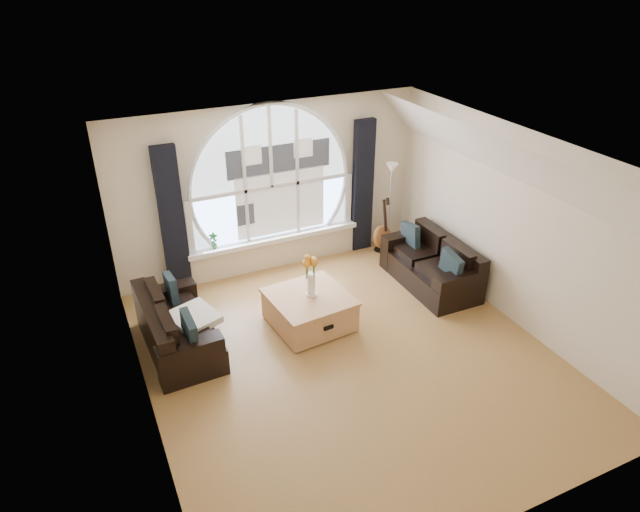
{
  "coord_description": "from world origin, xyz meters",
  "views": [
    {
      "loc": [
        -2.81,
        -5.13,
        4.69
      ],
      "look_at": [
        0.0,
        0.9,
        1.05
      ],
      "focal_mm": 31.71,
      "sensor_mm": 36.0,
      "label": 1
    }
  ],
  "objects": [
    {
      "name": "arched_window",
      "position": [
        0.0,
        2.72,
        1.62
      ],
      "size": [
        2.6,
        0.06,
        2.15
      ],
      "primitive_type": "cube",
      "color": "silver",
      "rests_on": "wall_back"
    },
    {
      "name": "throw_blanket",
      "position": [
        -1.75,
        1.0,
        0.5
      ],
      "size": [
        0.7,
        0.7,
        0.1
      ],
      "primitive_type": "cube",
      "rotation": [
        0.0,
        0.0,
        0.34
      ],
      "color": "silver",
      "rests_on": "sofa_left"
    },
    {
      "name": "guitar",
      "position": [
        1.85,
        2.33,
        0.53
      ],
      "size": [
        0.37,
        0.26,
        1.06
      ],
      "primitive_type": "cube",
      "rotation": [
        0.0,
        0.0,
        0.05
      ],
      "color": "#965A2A",
      "rests_on": "ground"
    },
    {
      "name": "neighbor_house",
      "position": [
        0.15,
        2.71,
        1.5
      ],
      "size": [
        1.7,
        0.02,
        1.5
      ],
      "primitive_type": "cube",
      "color": "silver",
      "rests_on": "wall_back"
    },
    {
      "name": "floor_lamp",
      "position": [
        1.97,
        2.35,
        0.8
      ],
      "size": [
        0.24,
        0.24,
        1.6
      ],
      "primitive_type": "cube",
      "color": "#B2B2B2",
      "rests_on": "ground"
    },
    {
      "name": "curtain_right",
      "position": [
        1.6,
        2.63,
        1.15
      ],
      "size": [
        0.35,
        0.12,
        2.3
      ],
      "primitive_type": "cube",
      "color": "black",
      "rests_on": "ground"
    },
    {
      "name": "potted_plant",
      "position": [
        -1.01,
        2.65,
        0.69
      ],
      "size": [
        0.16,
        0.13,
        0.27
      ],
      "primitive_type": "imported",
      "rotation": [
        0.0,
        0.0,
        -0.29
      ],
      "color": "#1E6023",
      "rests_on": "window_sill"
    },
    {
      "name": "ceiling",
      "position": [
        0.0,
        0.0,
        2.7
      ],
      "size": [
        5.0,
        5.5,
        0.01
      ],
      "primitive_type": "cube",
      "color": "silver",
      "rests_on": "ground"
    },
    {
      "name": "sofa_left",
      "position": [
        -1.94,
        1.11,
        0.4
      ],
      "size": [
        0.88,
        1.65,
        0.72
      ],
      "primitive_type": "cube",
      "rotation": [
        0.0,
        0.0,
        0.04
      ],
      "color": "black",
      "rests_on": "ground"
    },
    {
      "name": "wall_front",
      "position": [
        0.0,
        -2.75,
        1.35
      ],
      "size": [
        5.0,
        0.01,
        2.7
      ],
      "primitive_type": "cube",
      "color": "beige",
      "rests_on": "ground"
    },
    {
      "name": "wall_left",
      "position": [
        -2.5,
        0.0,
        1.35
      ],
      "size": [
        0.01,
        5.5,
        2.7
      ],
      "primitive_type": "cube",
      "color": "beige",
      "rests_on": "ground"
    },
    {
      "name": "curtain_left",
      "position": [
        -1.6,
        2.63,
        1.15
      ],
      "size": [
        0.35,
        0.12,
        2.3
      ],
      "primitive_type": "cube",
      "color": "black",
      "rests_on": "ground"
    },
    {
      "name": "ground",
      "position": [
        0.0,
        0.0,
        0.0
      ],
      "size": [
        5.0,
        5.5,
        0.01
      ],
      "primitive_type": "cube",
      "color": "brown",
      "rests_on": "ground"
    },
    {
      "name": "coffee_chest",
      "position": [
        -0.17,
        0.88,
        0.26
      ],
      "size": [
        1.14,
        1.14,
        0.51
      ],
      "primitive_type": "cube",
      "rotation": [
        0.0,
        0.0,
        0.09
      ],
      "color": "#BA814C",
      "rests_on": "ground"
    },
    {
      "name": "window_sill",
      "position": [
        0.0,
        2.65,
        0.51
      ],
      "size": [
        2.9,
        0.22,
        0.08
      ],
      "primitive_type": "cube",
      "color": "white",
      "rests_on": "wall_back"
    },
    {
      "name": "attic_slope",
      "position": [
        2.2,
        0.0,
        2.35
      ],
      "size": [
        0.92,
        5.5,
        0.72
      ],
      "primitive_type": "cube",
      "color": "silver",
      "rests_on": "ground"
    },
    {
      "name": "wall_right",
      "position": [
        2.5,
        0.0,
        1.35
      ],
      "size": [
        0.01,
        5.5,
        2.7
      ],
      "primitive_type": "cube",
      "color": "beige",
      "rests_on": "ground"
    },
    {
      "name": "sofa_right",
      "position": [
        1.99,
        1.08,
        0.4
      ],
      "size": [
        0.85,
        1.68,
        0.74
      ],
      "primitive_type": "cube",
      "rotation": [
        0.0,
        0.0,
        -0.01
      ],
      "color": "black",
      "rests_on": "ground"
    },
    {
      "name": "vase_flowers",
      "position": [
        -0.14,
        0.88,
        0.86
      ],
      "size": [
        0.24,
        0.24,
        0.7
      ],
      "primitive_type": "cube",
      "color": "white",
      "rests_on": "coffee_chest"
    },
    {
      "name": "window_frame",
      "position": [
        0.0,
        2.69,
        1.62
      ],
      "size": [
        2.76,
        0.08,
        2.15
      ],
      "primitive_type": "cube",
      "color": "white",
      "rests_on": "wall_back"
    },
    {
      "name": "wall_back",
      "position": [
        0.0,
        2.75,
        1.35
      ],
      "size": [
        5.0,
        0.01,
        2.7
      ],
      "primitive_type": "cube",
      "color": "beige",
      "rests_on": "ground"
    }
  ]
}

